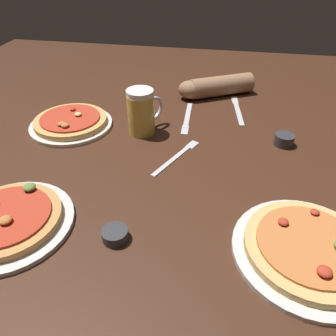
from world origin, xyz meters
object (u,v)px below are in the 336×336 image
object	(u,v)px
beer_mug_dark	(142,112)
ramekin_sauce	(115,235)
ramekin_butter	(284,140)
diner_arm	(214,87)
pizza_plate_far	(71,122)
knife_right	(238,110)
fork_left	(177,156)
pizza_plate_near	(308,249)
knife_spare	(187,118)
pizza_plate_side	(8,220)

from	to	relation	value
beer_mug_dark	ramekin_sauce	distance (m)	0.48
ramekin_butter	diner_arm	bearing A→B (deg)	126.17
pizza_plate_far	knife_right	world-z (taller)	pizza_plate_far
fork_left	diner_arm	world-z (taller)	diner_arm
knife_right	diner_arm	xyz separation A→B (m)	(-0.10, 0.11, 0.04)
ramekin_butter	pizza_plate_far	bearing A→B (deg)	-179.25
fork_left	pizza_plate_near	bearing A→B (deg)	-43.54
pizza_plate_far	beer_mug_dark	xyz separation A→B (m)	(0.25, 0.01, 0.06)
beer_mug_dark	ramekin_butter	size ratio (longest dim) A/B	2.46
pizza_plate_near	diner_arm	xyz separation A→B (m)	(-0.25, 0.78, 0.02)
pizza_plate_near	knife_spare	distance (m)	0.65
pizza_plate_side	fork_left	size ratio (longest dim) A/B	1.39
ramekin_sauce	knife_right	xyz separation A→B (m)	(0.26, 0.69, -0.01)
pizza_plate_side	knife_spare	world-z (taller)	pizza_plate_side
knife_right	knife_spare	distance (m)	0.21
ramekin_butter	knife_spare	distance (m)	0.35
pizza_plate_side	diner_arm	xyz separation A→B (m)	(0.42, 0.81, 0.02)
beer_mug_dark	fork_left	xyz separation A→B (m)	(0.14, -0.13, -0.07)
pizza_plate_side	beer_mug_dark	xyz separation A→B (m)	(0.20, 0.48, 0.06)
pizza_plate_side	fork_left	xyz separation A→B (m)	(0.34, 0.35, -0.01)
pizza_plate_near	knife_right	distance (m)	0.68
ramekin_sauce	knife_spare	distance (m)	0.60
pizza_plate_far	pizza_plate_near	bearing A→B (deg)	-30.94
beer_mug_dark	knife_right	bearing A→B (deg)	34.96
pizza_plate_side	knife_right	distance (m)	0.87
beer_mug_dark	ramekin_sauce	bearing A→B (deg)	-83.43
pizza_plate_side	knife_right	xyz separation A→B (m)	(0.52, 0.70, -0.01)
ramekin_butter	diner_arm	world-z (taller)	diner_arm
ramekin_sauce	fork_left	world-z (taller)	ramekin_sauce
ramekin_sauce	ramekin_butter	bearing A→B (deg)	49.20
pizza_plate_side	ramekin_sauce	world-z (taller)	pizza_plate_side
fork_left	knife_right	world-z (taller)	same
pizza_plate_far	beer_mug_dark	bearing A→B (deg)	2.20
ramekin_butter	knife_spare	xyz separation A→B (m)	(-0.33, 0.12, -0.01)
pizza_plate_near	knife_right	bearing A→B (deg)	102.69
ramekin_sauce	ramekin_butter	world-z (taller)	ramekin_butter
beer_mug_dark	ramekin_sauce	size ratio (longest dim) A/B	2.56
diner_arm	ramekin_sauce	bearing A→B (deg)	-101.29
knife_right	diner_arm	size ratio (longest dim) A/B	0.81
fork_left	diner_arm	size ratio (longest dim) A/B	0.70
beer_mug_dark	knife_spare	distance (m)	0.20
diner_arm	pizza_plate_far	bearing A→B (deg)	-143.60
pizza_plate_far	fork_left	xyz separation A→B (m)	(0.39, -0.12, -0.01)
pizza_plate_near	ramekin_butter	world-z (taller)	pizza_plate_near
knife_spare	diner_arm	xyz separation A→B (m)	(0.08, 0.21, 0.04)
pizza_plate_far	pizza_plate_side	xyz separation A→B (m)	(0.05, -0.47, -0.00)
pizza_plate_far	fork_left	world-z (taller)	pizza_plate_far
ramekin_sauce	knife_right	size ratio (longest dim) A/B	0.24
pizza_plate_far	diner_arm	bearing A→B (deg)	36.40
beer_mug_dark	pizza_plate_side	bearing A→B (deg)	-112.67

